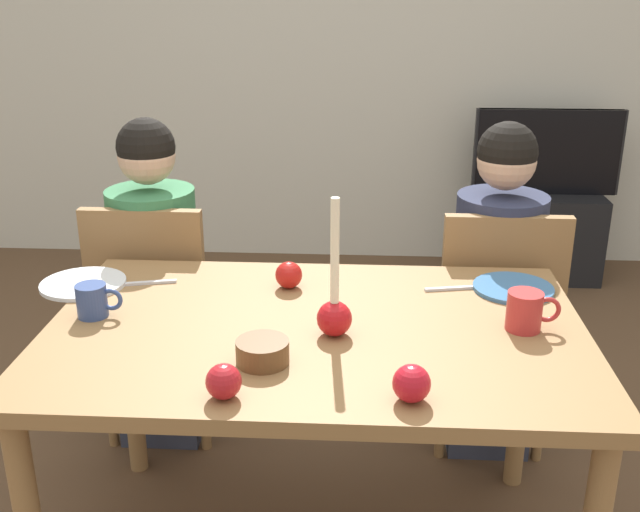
{
  "coord_description": "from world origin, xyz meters",
  "views": [
    {
      "loc": [
        0.11,
        -1.75,
        1.6
      ],
      "look_at": [
        0.0,
        0.2,
        0.87
      ],
      "focal_mm": 42.13,
      "sensor_mm": 36.0,
      "label": 1
    }
  ],
  "objects_px": {
    "mug_right": "(526,311)",
    "apple_by_right_mug": "(224,381)",
    "person_left_child": "(157,289)",
    "mug_left": "(93,301)",
    "person_right_child": "(495,296)",
    "apple_near_candle": "(289,275)",
    "plate_left": "(83,284)",
    "chair_right": "(495,316)",
    "tv_stand": "(539,234)",
    "plate_right": "(513,288)",
    "bowl_walnuts": "(263,352)",
    "apple_by_left_plate": "(412,383)",
    "dining_table": "(316,355)",
    "tv": "(547,152)",
    "candle_centerpiece": "(334,309)",
    "chair_left": "(156,307)"
  },
  "relations": [
    {
      "from": "plate_left",
      "to": "bowl_walnuts",
      "type": "bearing_deg",
      "value": -36.44
    },
    {
      "from": "candle_centerpiece",
      "to": "apple_near_candle",
      "type": "bearing_deg",
      "value": 115.78
    },
    {
      "from": "bowl_walnuts",
      "to": "apple_near_candle",
      "type": "distance_m",
      "value": 0.45
    },
    {
      "from": "tv",
      "to": "mug_right",
      "type": "relative_size",
      "value": 5.75
    },
    {
      "from": "tv_stand",
      "to": "bowl_walnuts",
      "type": "relative_size",
      "value": 5.09
    },
    {
      "from": "chair_right",
      "to": "apple_by_right_mug",
      "type": "xyz_separation_m",
      "value": [
        -0.75,
        -0.97,
        0.28
      ]
    },
    {
      "from": "person_left_child",
      "to": "apple_by_left_plate",
      "type": "relative_size",
      "value": 14.13
    },
    {
      "from": "person_left_child",
      "to": "apple_by_right_mug",
      "type": "xyz_separation_m",
      "value": [
        0.43,
        -1.0,
        0.22
      ]
    },
    {
      "from": "tv",
      "to": "apple_by_left_plate",
      "type": "relative_size",
      "value": 9.53
    },
    {
      "from": "person_right_child",
      "to": "apple_near_candle",
      "type": "bearing_deg",
      "value": -149.99
    },
    {
      "from": "tv_stand",
      "to": "mug_right",
      "type": "bearing_deg",
      "value": -104.05
    },
    {
      "from": "tv_stand",
      "to": "person_left_child",
      "type": "bearing_deg",
      "value": -135.83
    },
    {
      "from": "plate_right",
      "to": "person_right_child",
      "type": "bearing_deg",
      "value": 86.94
    },
    {
      "from": "person_right_child",
      "to": "apple_near_candle",
      "type": "xyz_separation_m",
      "value": [
        -0.67,
        -0.39,
        0.22
      ]
    },
    {
      "from": "person_right_child",
      "to": "apple_by_right_mug",
      "type": "distance_m",
      "value": 1.27
    },
    {
      "from": "person_left_child",
      "to": "apple_near_candle",
      "type": "relative_size",
      "value": 14.87
    },
    {
      "from": "tv_stand",
      "to": "bowl_walnuts",
      "type": "xyz_separation_m",
      "value": [
        -1.22,
        -2.5,
        0.54
      ]
    },
    {
      "from": "mug_right",
      "to": "bowl_walnuts",
      "type": "distance_m",
      "value": 0.68
    },
    {
      "from": "chair_right",
      "to": "mug_right",
      "type": "distance_m",
      "value": 0.66
    },
    {
      "from": "chair_right",
      "to": "apple_by_left_plate",
      "type": "bearing_deg",
      "value": -110.0
    },
    {
      "from": "tv",
      "to": "plate_right",
      "type": "relative_size",
      "value": 3.42
    },
    {
      "from": "person_left_child",
      "to": "tv_stand",
      "type": "relative_size",
      "value": 1.83
    },
    {
      "from": "apple_by_left_plate",
      "to": "plate_left",
      "type": "bearing_deg",
      "value": 147.82
    },
    {
      "from": "chair_left",
      "to": "chair_right",
      "type": "bearing_deg",
      "value": 0.0
    },
    {
      "from": "plate_right",
      "to": "apple_near_candle",
      "type": "relative_size",
      "value": 2.93
    },
    {
      "from": "person_left_child",
      "to": "candle_centerpiece",
      "type": "bearing_deg",
      "value": -46.53
    },
    {
      "from": "person_right_child",
      "to": "plate_left",
      "type": "distance_m",
      "value": 1.35
    },
    {
      "from": "tv_stand",
      "to": "mug_left",
      "type": "relative_size",
      "value": 5.16
    },
    {
      "from": "bowl_walnuts",
      "to": "apple_near_candle",
      "type": "xyz_separation_m",
      "value": [
        0.02,
        0.45,
        0.01
      ]
    },
    {
      "from": "chair_right",
      "to": "person_left_child",
      "type": "relative_size",
      "value": 0.77
    },
    {
      "from": "dining_table",
      "to": "apple_by_left_plate",
      "type": "bearing_deg",
      "value": -57.03
    },
    {
      "from": "plate_right",
      "to": "apple_by_right_mug",
      "type": "distance_m",
      "value": 0.97
    },
    {
      "from": "dining_table",
      "to": "apple_by_right_mug",
      "type": "relative_size",
      "value": 17.85
    },
    {
      "from": "dining_table",
      "to": "mug_right",
      "type": "bearing_deg",
      "value": 1.57
    },
    {
      "from": "mug_right",
      "to": "apple_by_right_mug",
      "type": "xyz_separation_m",
      "value": [
        -0.71,
        -0.38,
        -0.01
      ]
    },
    {
      "from": "plate_right",
      "to": "apple_by_left_plate",
      "type": "height_order",
      "value": "apple_by_left_plate"
    },
    {
      "from": "dining_table",
      "to": "apple_by_right_mug",
      "type": "distance_m",
      "value": 0.42
    },
    {
      "from": "person_left_child",
      "to": "mug_left",
      "type": "relative_size",
      "value": 9.44
    },
    {
      "from": "plate_left",
      "to": "mug_left",
      "type": "xyz_separation_m",
      "value": [
        0.11,
        -0.2,
        0.04
      ]
    },
    {
      "from": "chair_right",
      "to": "tv",
      "type": "height_order",
      "value": "tv"
    },
    {
      "from": "dining_table",
      "to": "tv",
      "type": "bearing_deg",
      "value": 64.27
    },
    {
      "from": "chair_right",
      "to": "tv_stand",
      "type": "distance_m",
      "value": 1.8
    },
    {
      "from": "mug_left",
      "to": "bowl_walnuts",
      "type": "xyz_separation_m",
      "value": [
        0.48,
        -0.23,
        -0.02
      ]
    },
    {
      "from": "chair_right",
      "to": "apple_near_candle",
      "type": "height_order",
      "value": "chair_right"
    },
    {
      "from": "person_left_child",
      "to": "apple_near_candle",
      "type": "bearing_deg",
      "value": -37.41
    },
    {
      "from": "candle_centerpiece",
      "to": "mug_right",
      "type": "distance_m",
      "value": 0.49
    },
    {
      "from": "dining_table",
      "to": "chair_left",
      "type": "bearing_deg",
      "value": 134.63
    },
    {
      "from": "person_right_child",
      "to": "tv",
      "type": "distance_m",
      "value": 1.75
    },
    {
      "from": "chair_right",
      "to": "person_left_child",
      "type": "bearing_deg",
      "value": 178.42
    },
    {
      "from": "plate_left",
      "to": "plate_right",
      "type": "bearing_deg",
      "value": 1.84
    }
  ]
}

